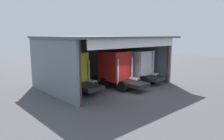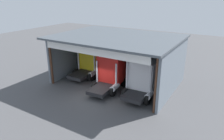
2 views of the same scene
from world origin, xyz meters
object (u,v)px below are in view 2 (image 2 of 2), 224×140
Objects in this scene: truck_yellow_center_right_bay at (92,59)px; tool_cart at (116,68)px; oil_drum at (119,67)px; truck_red_center_left_bay at (112,70)px; truck_white_left_bay at (142,78)px.

truck_yellow_center_right_bay is 3.46m from tool_cart.
oil_drum is at bearing 50.92° from truck_yellow_center_right_bay.
oil_drum is at bearing 74.18° from tool_cart.
truck_yellow_center_right_bay is 5.67× the size of oil_drum.
truck_red_center_left_bay is 5.00m from tool_cart.
truck_red_center_left_bay is at bearing 173.55° from truck_white_left_bay.
truck_red_center_left_bay is 3.55m from truck_white_left_bay.
truck_red_center_left_bay is 5.48m from oil_drum.
truck_yellow_center_right_bay is at bearing 161.39° from truck_white_left_bay.
oil_drum is at bearing 133.60° from truck_white_left_bay.
tool_cart is at bearing -105.82° from oil_drum.
truck_red_center_left_bay is at bearing -65.22° from tool_cart.
truck_yellow_center_right_bay is at bearing 150.25° from truck_red_center_left_bay.
truck_red_center_left_bay is 1.30× the size of truck_white_left_bay.
tool_cart is at bearing 138.01° from truck_white_left_bay.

